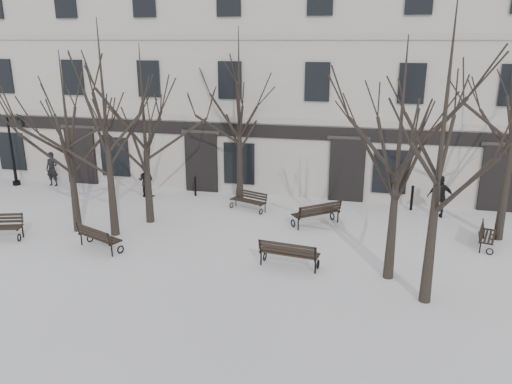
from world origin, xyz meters
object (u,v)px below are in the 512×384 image
(tree_0, at_px, (66,122))
(lamp_post, at_px, (16,145))
(tree_2, at_px, (400,134))
(bench_3, at_px, (249,200))
(bench_5, at_px, (486,235))
(bench_1, at_px, (98,237))
(bench_4, at_px, (317,213))
(tree_1, at_px, (104,105))
(tree_3, at_px, (444,122))
(bench_2, at_px, (289,253))

(tree_0, height_order, lamp_post, tree_0)
(tree_2, xyz_separation_m, bench_3, (-5.80, 5.36, -4.13))
(lamp_post, bearing_deg, bench_5, -8.45)
(bench_3, height_order, lamp_post, lamp_post)
(bench_1, xyz_separation_m, bench_4, (7.31, 4.14, 0.05))
(tree_2, distance_m, bench_5, 6.36)
(tree_0, height_order, bench_1, tree_0)
(tree_1, distance_m, tree_3, 11.46)
(lamp_post, bearing_deg, tree_0, -38.40)
(bench_2, distance_m, bench_4, 4.14)
(bench_2, bearing_deg, tree_3, 170.13)
(bench_1, distance_m, bench_4, 8.40)
(bench_1, bearing_deg, tree_3, -162.98)
(bench_4, distance_m, bench_5, 6.23)
(bench_3, bearing_deg, tree_2, -21.38)
(tree_2, distance_m, bench_4, 6.35)
(tree_1, bearing_deg, bench_5, 7.97)
(tree_2, bearing_deg, bench_2, -179.79)
(bench_4, bearing_deg, bench_3, -61.13)
(tree_2, bearing_deg, tree_1, 172.08)
(tree_1, height_order, tree_3, tree_3)
(lamp_post, bearing_deg, tree_3, -22.29)
(bench_3, bearing_deg, bench_4, -0.77)
(bench_4, xyz_separation_m, bench_5, (6.19, -0.77, -0.11))
(tree_0, bearing_deg, bench_1, -40.74)
(tree_0, xyz_separation_m, bench_4, (9.09, 2.61, -3.73))
(bench_3, bearing_deg, bench_1, -106.44)
(tree_0, bearing_deg, bench_3, 33.01)
(tree_2, height_order, lamp_post, tree_2)
(tree_1, height_order, bench_3, tree_1)
(bench_1, height_order, bench_4, bench_4)
(tree_3, xyz_separation_m, bench_4, (-3.67, 5.40, -4.61))
(bench_2, relative_size, bench_4, 1.02)
(bench_3, bearing_deg, tree_1, -116.33)
(tree_0, relative_size, tree_3, 0.83)
(tree_2, xyz_separation_m, bench_1, (-10.00, -0.05, -4.08))
(tree_1, bearing_deg, tree_3, -13.72)
(tree_0, height_order, tree_2, tree_2)
(tree_3, height_order, lamp_post, tree_3)
(bench_2, bearing_deg, tree_2, -172.36)
(bench_2, bearing_deg, bench_1, 7.72)
(tree_2, relative_size, tree_3, 0.89)
(tree_3, relative_size, bench_2, 4.09)
(bench_2, height_order, bench_4, bench_4)
(tree_3, xyz_separation_m, bench_3, (-6.79, 6.67, -4.70))
(tree_3, distance_m, lamp_post, 20.90)
(tree_1, bearing_deg, bench_2, -11.53)
(tree_0, distance_m, lamp_post, 8.42)
(tree_3, height_order, bench_2, tree_3)
(tree_0, relative_size, bench_2, 3.40)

